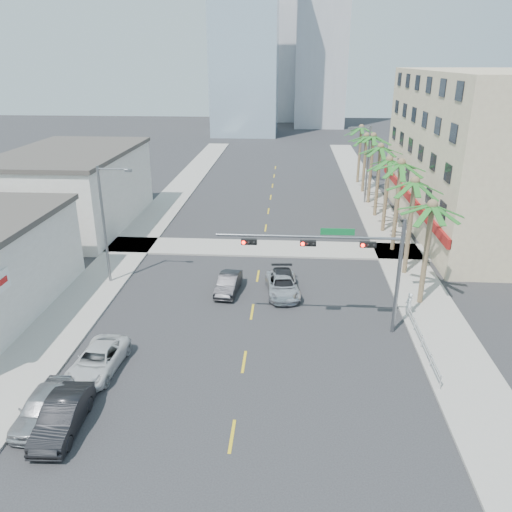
{
  "coord_description": "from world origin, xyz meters",
  "views": [
    {
      "loc": [
        2.34,
        -19.93,
        16.02
      ],
      "look_at": [
        0.16,
        11.48,
        3.5
      ],
      "focal_mm": 35.0,
      "sensor_mm": 36.0,
      "label": 1
    }
  ],
  "objects_px": {
    "car_parked_near": "(42,407)",
    "car_parked_far": "(98,360)",
    "car_lane_right": "(283,284)",
    "traffic_signal_mast": "(346,256)",
    "car_lane_left": "(228,284)",
    "car_lane_center": "(283,286)",
    "pedestrian": "(409,305)",
    "car_parked_mid": "(63,416)"
  },
  "relations": [
    {
      "from": "traffic_signal_mast",
      "to": "pedestrian",
      "type": "height_order",
      "value": "traffic_signal_mast"
    },
    {
      "from": "traffic_signal_mast",
      "to": "car_parked_mid",
      "type": "height_order",
      "value": "traffic_signal_mast"
    },
    {
      "from": "car_parked_near",
      "to": "car_lane_center",
      "type": "xyz_separation_m",
      "value": [
        11.05,
        14.38,
        -0.06
      ]
    },
    {
      "from": "car_parked_far",
      "to": "car_lane_left",
      "type": "height_order",
      "value": "car_parked_far"
    },
    {
      "from": "car_lane_center",
      "to": "car_lane_right",
      "type": "xyz_separation_m",
      "value": [
        0.04,
        0.34,
        0.01
      ]
    },
    {
      "from": "car_parked_mid",
      "to": "car_parked_far",
      "type": "relative_size",
      "value": 0.94
    },
    {
      "from": "car_parked_mid",
      "to": "car_lane_left",
      "type": "relative_size",
      "value": 1.12
    },
    {
      "from": "traffic_signal_mast",
      "to": "car_lane_left",
      "type": "height_order",
      "value": "traffic_signal_mast"
    },
    {
      "from": "pedestrian",
      "to": "car_lane_left",
      "type": "bearing_deg",
      "value": -54.81
    },
    {
      "from": "car_parked_near",
      "to": "car_lane_left",
      "type": "relative_size",
      "value": 1.06
    },
    {
      "from": "car_parked_far",
      "to": "pedestrian",
      "type": "xyz_separation_m",
      "value": [
        18.19,
        7.22,
        0.32
      ]
    },
    {
      "from": "car_parked_far",
      "to": "car_lane_right",
      "type": "distance_m",
      "value": 14.57
    },
    {
      "from": "car_lane_left",
      "to": "traffic_signal_mast",
      "type": "bearing_deg",
      "value": -28.18
    },
    {
      "from": "traffic_signal_mast",
      "to": "car_parked_far",
      "type": "bearing_deg",
      "value": -158.57
    },
    {
      "from": "traffic_signal_mast",
      "to": "car_lane_center",
      "type": "relative_size",
      "value": 2.3
    },
    {
      "from": "traffic_signal_mast",
      "to": "car_parked_near",
      "type": "height_order",
      "value": "traffic_signal_mast"
    },
    {
      "from": "traffic_signal_mast",
      "to": "car_lane_left",
      "type": "relative_size",
      "value": 2.75
    },
    {
      "from": "car_lane_center",
      "to": "car_lane_right",
      "type": "relative_size",
      "value": 1.03
    },
    {
      "from": "car_parked_mid",
      "to": "pedestrian",
      "type": "xyz_separation_m",
      "value": [
        18.1,
        11.87,
        0.25
      ]
    },
    {
      "from": "car_parked_far",
      "to": "car_lane_right",
      "type": "bearing_deg",
      "value": 50.47
    },
    {
      "from": "car_lane_center",
      "to": "car_parked_far",
      "type": "bearing_deg",
      "value": -140.94
    },
    {
      "from": "car_parked_far",
      "to": "car_lane_right",
      "type": "xyz_separation_m",
      "value": [
        9.92,
        10.67,
        0.0
      ]
    },
    {
      "from": "traffic_signal_mast",
      "to": "car_parked_far",
      "type": "height_order",
      "value": "traffic_signal_mast"
    },
    {
      "from": "car_parked_near",
      "to": "car_lane_left",
      "type": "height_order",
      "value": "car_parked_near"
    },
    {
      "from": "car_parked_far",
      "to": "pedestrian",
      "type": "height_order",
      "value": "pedestrian"
    },
    {
      "from": "car_lane_center",
      "to": "pedestrian",
      "type": "relative_size",
      "value": 2.85
    },
    {
      "from": "car_parked_near",
      "to": "car_parked_far",
      "type": "xyz_separation_m",
      "value": [
        1.16,
        4.05,
        -0.06
      ]
    },
    {
      "from": "car_parked_near",
      "to": "car_lane_right",
      "type": "relative_size",
      "value": 0.92
    },
    {
      "from": "car_lane_right",
      "to": "car_parked_near",
      "type": "bearing_deg",
      "value": -131.19
    },
    {
      "from": "pedestrian",
      "to": "traffic_signal_mast",
      "type": "bearing_deg",
      "value": -17.92
    },
    {
      "from": "car_parked_near",
      "to": "traffic_signal_mast",
      "type": "bearing_deg",
      "value": 32.33
    },
    {
      "from": "car_lane_left",
      "to": "pedestrian",
      "type": "bearing_deg",
      "value": -9.73
    },
    {
      "from": "traffic_signal_mast",
      "to": "car_lane_right",
      "type": "height_order",
      "value": "traffic_signal_mast"
    },
    {
      "from": "car_lane_right",
      "to": "pedestrian",
      "type": "bearing_deg",
      "value": -26.85
    },
    {
      "from": "traffic_signal_mast",
      "to": "pedestrian",
      "type": "distance_m",
      "value": 6.35
    },
    {
      "from": "car_parked_near",
      "to": "car_parked_mid",
      "type": "distance_m",
      "value": 1.39
    },
    {
      "from": "traffic_signal_mast",
      "to": "car_lane_left",
      "type": "xyz_separation_m",
      "value": [
        -7.76,
        5.05,
        -4.4
      ]
    },
    {
      "from": "traffic_signal_mast",
      "to": "car_parked_near",
      "type": "xyz_separation_m",
      "value": [
        -14.84,
        -9.42,
        -4.33
      ]
    },
    {
      "from": "car_parked_mid",
      "to": "car_lane_left",
      "type": "xyz_separation_m",
      "value": [
        5.83,
        15.08,
        -0.08
      ]
    },
    {
      "from": "traffic_signal_mast",
      "to": "car_lane_left",
      "type": "distance_m",
      "value": 10.25
    },
    {
      "from": "car_parked_far",
      "to": "car_lane_center",
      "type": "distance_m",
      "value": 14.29
    },
    {
      "from": "car_lane_left",
      "to": "pedestrian",
      "type": "xyz_separation_m",
      "value": [
        12.27,
        -3.2,
        0.33
      ]
    }
  ]
}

